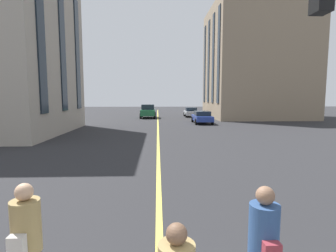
{
  "coord_description": "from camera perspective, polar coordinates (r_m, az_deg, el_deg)",
  "views": [
    {
      "loc": [
        -0.56,
        0.03,
        2.91
      ],
      "look_at": [
        10.88,
        -0.42,
        1.66
      ],
      "focal_mm": 28.33,
      "sensor_mm": 36.0,
      "label": 1
    }
  ],
  "objects": [
    {
      "name": "lane_centre_line",
      "position": [
        20.76,
        -2.16,
        -1.8
      ],
      "size": [
        80.0,
        0.16,
        0.01
      ],
      "color": "#D8C64C",
      "rests_on": "ground_plane"
    },
    {
      "name": "car_silver_oncoming",
      "position": [
        39.31,
        4.96,
        3.0
      ],
      "size": [
        3.9,
        1.89,
        1.4
      ],
      "color": "#B7BABF",
      "rests_on": "ground_plane"
    },
    {
      "name": "car_green_far",
      "position": [
        37.3,
        -4.32,
        3.25
      ],
      "size": [
        4.7,
        2.14,
        1.88
      ],
      "color": "#1E6038",
      "rests_on": "ground_plane"
    },
    {
      "name": "car_blue_near",
      "position": [
        29.57,
        7.34,
        1.92
      ],
      "size": [
        4.4,
        1.95,
        1.37
      ],
      "color": "navy",
      "rests_on": "ground_plane"
    },
    {
      "name": "pedestrian_companion",
      "position": [
        4.36,
        -28.05,
        -22.03
      ],
      "size": [
        0.5,
        0.38,
        1.78
      ],
      "color": "black",
      "rests_on": "ground_plane"
    },
    {
      "name": "building_right_near",
      "position": [
        40.36,
        18.26,
        12.78
      ],
      "size": [
        12.88,
        12.72,
        15.42
      ],
      "color": "gray",
      "rests_on": "ground_plane"
    }
  ]
}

